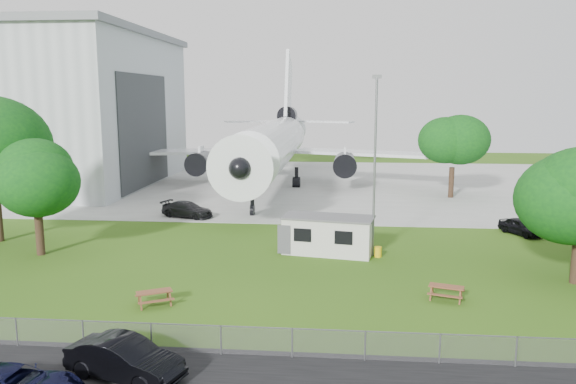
# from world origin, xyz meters

# --- Properties ---
(ground) EXTENTS (160.00, 160.00, 0.00)m
(ground) POSITION_xyz_m (0.00, 0.00, 0.00)
(ground) COLOR #426C19
(concrete_apron) EXTENTS (120.00, 46.00, 0.03)m
(concrete_apron) POSITION_xyz_m (0.00, 38.00, 0.01)
(concrete_apron) COLOR #B7B7B2
(concrete_apron) RESTS_ON ground
(airliner) EXTENTS (46.36, 47.73, 17.69)m
(airliner) POSITION_xyz_m (-2.00, 35.86, 5.27)
(airliner) COLOR white
(airliner) RESTS_ON ground
(site_cabin) EXTENTS (6.94, 3.77, 2.62)m
(site_cabin) POSITION_xyz_m (5.16, 6.44, 1.31)
(site_cabin) COLOR beige
(site_cabin) RESTS_ON ground
(picnic_west) EXTENTS (2.29, 2.17, 0.76)m
(picnic_west) POSITION_xyz_m (-3.64, -4.20, 0.00)
(picnic_west) COLOR brown
(picnic_west) RESTS_ON ground
(picnic_east) EXTENTS (2.16, 1.97, 0.76)m
(picnic_east) POSITION_xyz_m (11.63, -2.01, 0.00)
(picnic_east) COLOR brown
(picnic_east) RESTS_ON ground
(fence) EXTENTS (58.00, 0.04, 1.30)m
(fence) POSITION_xyz_m (0.00, -9.50, 0.00)
(fence) COLOR gray
(fence) RESTS_ON ground
(lamp_mast) EXTENTS (0.16, 0.16, 12.00)m
(lamp_mast) POSITION_xyz_m (8.20, 6.20, 6.00)
(lamp_mast) COLOR slate
(lamp_mast) RESTS_ON ground
(tree_west_small) EXTENTS (6.16, 6.16, 8.33)m
(tree_west_small) POSITION_xyz_m (-14.49, 4.32, 5.23)
(tree_west_small) COLOR #382619
(tree_west_small) RESTS_ON ground
(tree_far_apron) EXTENTS (6.62, 6.62, 8.95)m
(tree_far_apron) POSITION_xyz_m (17.85, 29.37, 5.63)
(tree_far_apron) COLOR #382619
(tree_far_apron) RESTS_ON ground
(car_centre_sedan) EXTENTS (5.00, 3.06, 1.56)m
(car_centre_sedan) POSITION_xyz_m (-2.27, -11.81, 0.78)
(car_centre_sedan) COLOR black
(car_centre_sedan) RESTS_ON ground
(car_ne_hatch) EXTENTS (3.12, 4.01, 1.28)m
(car_ne_hatch) POSITION_xyz_m (20.12, 13.07, 0.64)
(car_ne_hatch) COLOR black
(car_ne_hatch) RESTS_ON ground
(car_apron_van) EXTENTS (5.17, 3.40, 1.39)m
(car_apron_van) POSITION_xyz_m (-7.69, 17.07, 0.70)
(car_apron_van) COLOR black
(car_apron_van) RESTS_ON ground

